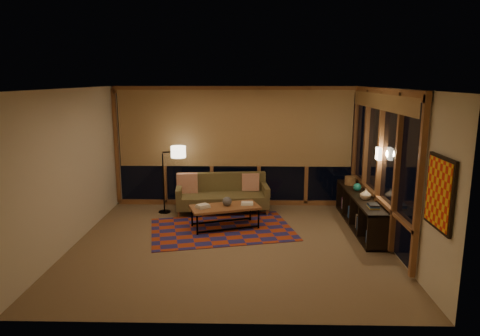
{
  "coord_description": "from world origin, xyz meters",
  "views": [
    {
      "loc": [
        0.32,
        -7.09,
        2.86
      ],
      "look_at": [
        0.15,
        0.68,
        1.23
      ],
      "focal_mm": 32.0,
      "sensor_mm": 36.0,
      "label": 1
    }
  ],
  "objects_px": {
    "floor_lamp": "(163,180)",
    "bookshelf": "(360,211)",
    "coffee_table": "(225,217)",
    "sofa": "(222,194)"
  },
  "relations": [
    {
      "from": "sofa",
      "to": "coffee_table",
      "type": "relative_size",
      "value": 1.49
    },
    {
      "from": "sofa",
      "to": "coffee_table",
      "type": "distance_m",
      "value": 1.04
    },
    {
      "from": "sofa",
      "to": "bookshelf",
      "type": "xyz_separation_m",
      "value": [
        2.75,
        -0.89,
        -0.08
      ]
    },
    {
      "from": "coffee_table",
      "to": "bookshelf",
      "type": "distance_m",
      "value": 2.64
    },
    {
      "from": "floor_lamp",
      "to": "bookshelf",
      "type": "relative_size",
      "value": 0.56
    },
    {
      "from": "sofa",
      "to": "coffee_table",
      "type": "bearing_deg",
      "value": -89.98
    },
    {
      "from": "sofa",
      "to": "bookshelf",
      "type": "height_order",
      "value": "sofa"
    },
    {
      "from": "bookshelf",
      "to": "floor_lamp",
      "type": "bearing_deg",
      "value": 168.25
    },
    {
      "from": "floor_lamp",
      "to": "bookshelf",
      "type": "distance_m",
      "value": 4.13
    },
    {
      "from": "coffee_table",
      "to": "bookshelf",
      "type": "bearing_deg",
      "value": -15.72
    }
  ]
}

